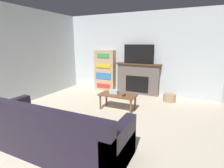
% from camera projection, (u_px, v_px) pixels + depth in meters
% --- Properties ---
extents(wall_back, '(5.71, 0.06, 2.70)m').
position_uv_depth(wall_back, '(131.00, 54.00, 6.03)').
color(wall_back, silver).
rests_on(wall_back, ground_plane).
extents(wall_side, '(0.06, 5.67, 2.70)m').
position_uv_depth(wall_side, '(23.00, 56.00, 4.94)').
color(wall_side, silver).
rests_on(wall_side, ground_plane).
extents(fireplace, '(1.53, 0.28, 1.05)m').
position_uv_depth(fireplace, '(138.00, 79.00, 5.96)').
color(fireplace, '#605651').
rests_on(fireplace, ground_plane).
extents(tv, '(1.00, 0.03, 0.62)m').
position_uv_depth(tv, '(139.00, 54.00, 5.75)').
color(tv, black).
rests_on(tv, fireplace).
extents(couch, '(2.44, 0.90, 0.87)m').
position_uv_depth(couch, '(53.00, 134.00, 2.80)').
color(couch, black).
rests_on(couch, ground_plane).
extents(coffee_table, '(0.96, 0.47, 0.41)m').
position_uv_depth(coffee_table, '(118.00, 97.00, 4.53)').
color(coffee_table, brown).
rests_on(coffee_table, ground_plane).
extents(tissue_box, '(0.22, 0.12, 0.10)m').
position_uv_depth(tissue_box, '(114.00, 92.00, 4.59)').
color(tissue_box, silver).
rests_on(tissue_box, coffee_table).
extents(remote_control, '(0.04, 0.15, 0.02)m').
position_uv_depth(remote_control, '(124.00, 95.00, 4.42)').
color(remote_control, black).
rests_on(remote_control, coffee_table).
extents(bookshelf, '(0.77, 0.29, 1.46)m').
position_uv_depth(bookshelf, '(105.00, 70.00, 6.41)').
color(bookshelf, tan).
rests_on(bookshelf, ground_plane).
extents(storage_basket, '(0.37, 0.37, 0.23)m').
position_uv_depth(storage_basket, '(169.00, 98.00, 5.24)').
color(storage_basket, tan).
rests_on(storage_basket, ground_plane).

